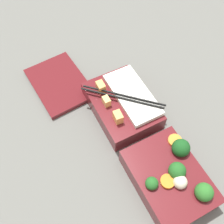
# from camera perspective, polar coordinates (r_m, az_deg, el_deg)

# --- Properties ---
(ground_plane) EXTENTS (3.00, 3.00, 0.00)m
(ground_plane) POSITION_cam_1_polar(r_m,az_deg,el_deg) (0.68, 6.38, -5.66)
(ground_plane) COLOR slate
(bento_tray_vegetable) EXTENTS (0.20, 0.15, 0.08)m
(bento_tray_vegetable) POSITION_cam_1_polar(r_m,az_deg,el_deg) (0.62, 12.62, -13.78)
(bento_tray_vegetable) COLOR maroon
(bento_tray_vegetable) RESTS_ON ground_plane
(bento_tray_rice) EXTENTS (0.20, 0.17, 0.08)m
(bento_tray_rice) POSITION_cam_1_polar(r_m,az_deg,el_deg) (0.69, 2.32, 1.65)
(bento_tray_rice) COLOR maroon
(bento_tray_rice) RESTS_ON ground_plane
(bento_lid) EXTENTS (0.21, 0.16, 0.01)m
(bento_lid) POSITION_cam_1_polar(r_m,az_deg,el_deg) (0.78, -11.35, 6.12)
(bento_lid) COLOR maroon
(bento_lid) RESTS_ON ground_plane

